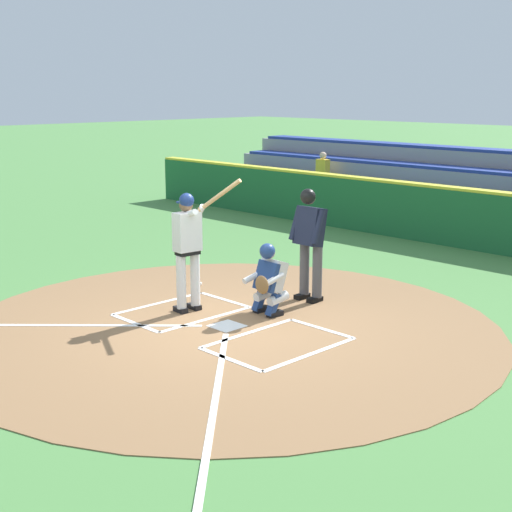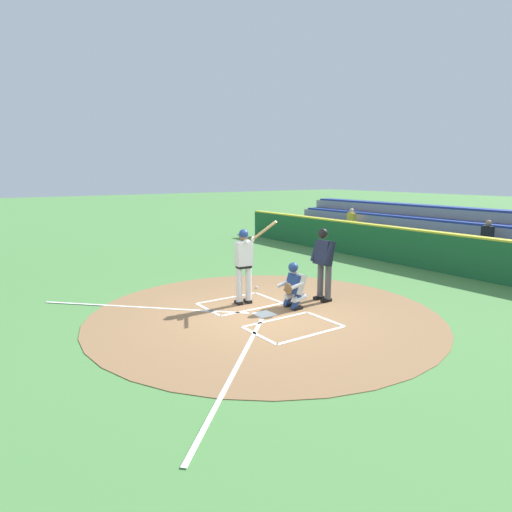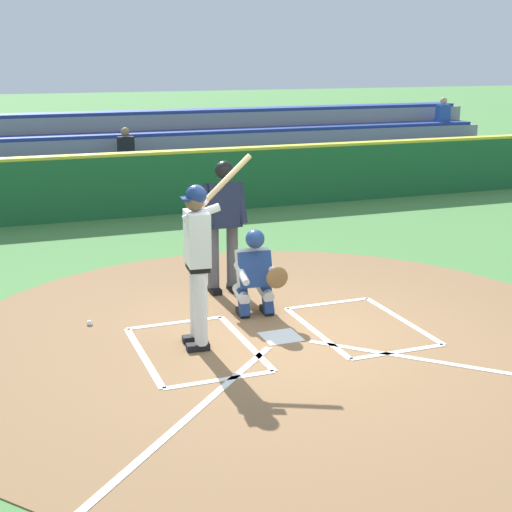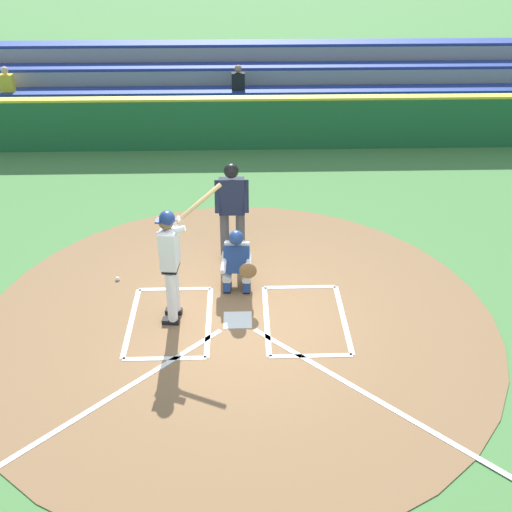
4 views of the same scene
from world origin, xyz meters
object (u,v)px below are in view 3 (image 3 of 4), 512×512
catcher (256,271)px  baseball (89,323)px  plate_umpire (223,218)px  batter (198,254)px

catcher → baseball: bearing=-9.7°
plate_umpire → baseball: (1.97, 0.67, -1.04)m
catcher → baseball: (2.06, -0.35, -0.55)m
plate_umpire → baseball: bearing=18.8°
plate_umpire → baseball: size_ratio=25.20×
batter → catcher: (-0.98, -0.77, -0.51)m
batter → plate_umpire: bearing=-116.4°
baseball → plate_umpire: bearing=-161.2°
catcher → plate_umpire: bearing=-85.3°
batter → baseball: 1.89m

